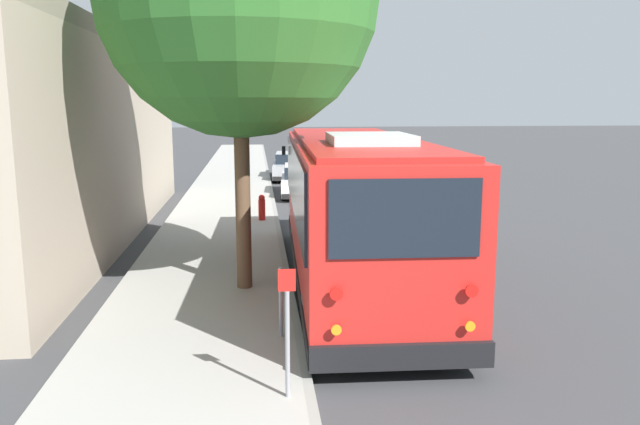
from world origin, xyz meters
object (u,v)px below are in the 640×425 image
Objects in this scene: parked_sedan_white at (303,181)px; sign_post_near at (287,332)px; parked_sedan_silver at (291,166)px; shuttle_bus at (356,203)px; sign_post_far at (281,302)px; fire_hydrant at (262,207)px.

parked_sedan_white is 18.20m from sign_post_near.
shuttle_bus is at bearing -174.99° from parked_sedan_silver.
sign_post_far is (-21.60, 1.41, 0.10)m from parked_sedan_silver.
parked_sedan_white is 6.36m from fire_hydrant.
sign_post_far is at bearing -178.95° from fire_hydrant.
fire_hydrant is (6.72, 1.90, -1.19)m from shuttle_bus.
parked_sedan_white is at bearing -5.01° from sign_post_near.
parked_sedan_white is 2.58× the size of sign_post_near.
sign_post_far is at bearing 0.00° from sign_post_near.
parked_sedan_silver is at bearing -3.73° from sign_post_far.
fire_hydrant is at bearing 167.35° from parked_sedan_white.
fire_hydrant is at bearing 176.28° from parked_sedan_silver.
shuttle_bus is 12.27× the size of fire_hydrant.
sign_post_far is at bearing 153.52° from shuttle_bus.
fire_hydrant is at bearing 0.87° from sign_post_near.
shuttle_bus reaches higher than parked_sedan_white.
sign_post_near is (-23.69, 1.41, 0.39)m from parked_sedan_silver.
sign_post_far is (-3.22, 1.72, -1.03)m from shuttle_bus.
sign_post_near is 2.10m from sign_post_far.
sign_post_far is at bearing -179.68° from parked_sedan_silver.
shuttle_bus is at bearing -17.95° from sign_post_near.
parked_sedan_white is 16.13m from sign_post_far.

